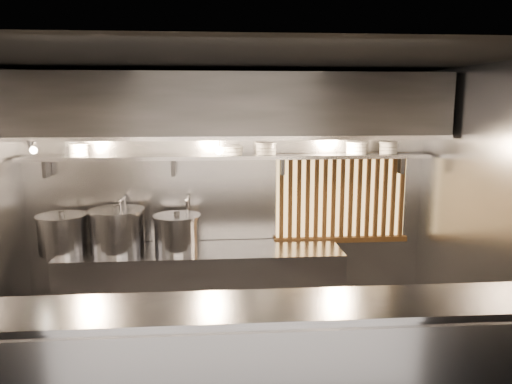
{
  "coord_description": "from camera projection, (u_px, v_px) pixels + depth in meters",
  "views": [
    {
      "loc": [
        -0.14,
        -4.07,
        2.45
      ],
      "look_at": [
        0.24,
        0.55,
        1.62
      ],
      "focal_mm": 35.0,
      "sensor_mm": 36.0,
      "label": 1
    }
  ],
  "objects": [
    {
      "name": "serving_counter",
      "position": [
        239.0,
        384.0,
        3.4
      ],
      "size": [
        4.5,
        0.56,
        1.13
      ],
      "color": "#A0A0A6",
      "rests_on": "floor"
    },
    {
      "name": "bowl_stack_1",
      "position": [
        232.0,
        151.0,
        5.4
      ],
      "size": [
        0.23,
        0.23,
        0.09
      ],
      "color": "white",
      "rests_on": "bowl_shelf"
    },
    {
      "name": "stock_pot_right",
      "position": [
        177.0,
        232.0,
        5.31
      ],
      "size": [
        0.63,
        0.63,
        0.42
      ],
      "rotation": [
        0.0,
        0.0,
        -0.29
      ],
      "color": "#A0A0A6",
      "rests_on": "cooking_bench"
    },
    {
      "name": "pendant_bulb",
      "position": [
        219.0,
        150.0,
        5.26
      ],
      "size": [
        0.09,
        0.09,
        0.19
      ],
      "color": "#2D2D30",
      "rests_on": "exhaust_hood"
    },
    {
      "name": "bowl_stack_0",
      "position": [
        78.0,
        150.0,
        5.26
      ],
      "size": [
        0.21,
        0.21,
        0.13
      ],
      "color": "white",
      "rests_on": "bowl_shelf"
    },
    {
      "name": "bowl_shelf",
      "position": [
        228.0,
        157.0,
        5.4
      ],
      "size": [
        4.4,
        0.34,
        0.04
      ],
      "primitive_type": "cube",
      "color": "#A0A0A6",
      "rests_on": "wall_back"
    },
    {
      "name": "ceiling",
      "position": [
        232.0,
        59.0,
        3.95
      ],
      "size": [
        4.5,
        4.5,
        0.0
      ],
      "primitive_type": "plane",
      "rotation": [
        3.14,
        0.0,
        0.0
      ],
      "color": "black",
      "rests_on": "wall_back"
    },
    {
      "name": "stock_pot_mid",
      "position": [
        118.0,
        230.0,
        5.28
      ],
      "size": [
        0.72,
        0.72,
        0.49
      ],
      "rotation": [
        0.0,
        0.0,
        -0.28
      ],
      "color": "#A0A0A6",
      "rests_on": "cooking_bench"
    },
    {
      "name": "cooking_bench",
      "position": [
        203.0,
        289.0,
        5.44
      ],
      "size": [
        3.0,
        0.7,
        0.9
      ],
      "primitive_type": "cube",
      "color": "#A0A0A6",
      "rests_on": "floor"
    },
    {
      "name": "wall_right",
      "position": [
        489.0,
        225.0,
        4.37
      ],
      "size": [
        0.0,
        3.0,
        3.0
      ],
      "primitive_type": "plane",
      "rotation": [
        1.57,
        0.0,
        -1.57
      ],
      "color": "gray",
      "rests_on": "floor"
    },
    {
      "name": "bowl_stack_3",
      "position": [
        356.0,
        148.0,
        5.5
      ],
      "size": [
        0.24,
        0.24,
        0.13
      ],
      "color": "white",
      "rests_on": "bowl_shelf"
    },
    {
      "name": "bowl_stack_4",
      "position": [
        388.0,
        148.0,
        5.53
      ],
      "size": [
        0.21,
        0.21,
        0.13
      ],
      "color": "white",
      "rests_on": "bowl_shelf"
    },
    {
      "name": "wood_screen",
      "position": [
        342.0,
        198.0,
        5.72
      ],
      "size": [
        1.56,
        0.09,
        1.04
      ],
      "color": "#F1BF6C",
      "rests_on": "wall_back"
    },
    {
      "name": "stock_pot_left",
      "position": [
        63.0,
        234.0,
        5.23
      ],
      "size": [
        0.66,
        0.66,
        0.44
      ],
      "rotation": [
        0.0,
        0.0,
        0.32
      ],
      "color": "#A0A0A6",
      "rests_on": "cooking_bench"
    },
    {
      "name": "floor",
      "position": [
        234.0,
        383.0,
        4.44
      ],
      "size": [
        4.5,
        4.5,
        0.0
      ],
      "primitive_type": "plane",
      "color": "black",
      "rests_on": "ground"
    },
    {
      "name": "exhaust_hood",
      "position": [
        228.0,
        106.0,
        5.09
      ],
      "size": [
        4.4,
        0.81,
        0.65
      ],
      "color": "#2D2D30",
      "rests_on": "ceiling"
    },
    {
      "name": "wall_back",
      "position": [
        228.0,
        197.0,
        5.66
      ],
      "size": [
        4.5,
        0.0,
        4.5
      ],
      "primitive_type": "plane",
      "rotation": [
        1.57,
        0.0,
        0.0
      ],
      "color": "gray",
      "rests_on": "floor"
    },
    {
      "name": "faucet_left",
      "position": [
        124.0,
        209.0,
        5.46
      ],
      "size": [
        0.04,
        0.3,
        0.5
      ],
      "color": "silver",
      "rests_on": "wall_back"
    },
    {
      "name": "faucet_right",
      "position": [
        188.0,
        208.0,
        5.51
      ],
      "size": [
        0.04,
        0.3,
        0.5
      ],
      "color": "silver",
      "rests_on": "wall_back"
    },
    {
      "name": "bowl_stack_2",
      "position": [
        266.0,
        149.0,
        5.42
      ],
      "size": [
        0.23,
        0.23,
        0.13
      ],
      "color": "white",
      "rests_on": "bowl_shelf"
    },
    {
      "name": "heat_lamp",
      "position": [
        31.0,
        144.0,
        4.76
      ],
      "size": [
        0.25,
        0.35,
        0.2
      ],
      "color": "#A0A0A6",
      "rests_on": "exhaust_hood"
    }
  ]
}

